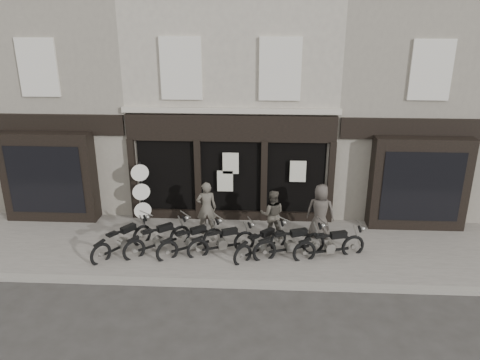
{
  "coord_description": "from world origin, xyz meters",
  "views": [
    {
      "loc": [
        1.13,
        -12.35,
        7.22
      ],
      "look_at": [
        0.38,
        1.6,
        2.09
      ],
      "focal_mm": 35.0,
      "sensor_mm": 36.0,
      "label": 1
    }
  ],
  "objects_px": {
    "man_centre": "(272,214)",
    "motorcycle_0": "(123,242)",
    "man_left": "(206,208)",
    "motorcycle_1": "(158,241)",
    "motorcycle_5": "(290,245)",
    "motorcycle_3": "(222,243)",
    "motorcycle_6": "(330,247)",
    "motorcycle_2": "(191,243)",
    "motorcycle_4": "(262,245)",
    "advert_sign_post": "(142,197)",
    "man_right": "(320,212)"
  },
  "relations": [
    {
      "from": "motorcycle_3",
      "to": "man_left",
      "type": "bearing_deg",
      "value": 93.12
    },
    {
      "from": "motorcycle_6",
      "to": "man_centre",
      "type": "relative_size",
      "value": 1.38
    },
    {
      "from": "man_centre",
      "to": "motorcycle_4",
      "type": "bearing_deg",
      "value": 75.17
    },
    {
      "from": "motorcycle_0",
      "to": "motorcycle_3",
      "type": "height_order",
      "value": "motorcycle_0"
    },
    {
      "from": "man_centre",
      "to": "motorcycle_0",
      "type": "bearing_deg",
      "value": 15.88
    },
    {
      "from": "motorcycle_0",
      "to": "man_left",
      "type": "xyz_separation_m",
      "value": [
        2.44,
        1.42,
        0.59
      ]
    },
    {
      "from": "motorcycle_5",
      "to": "man_centre",
      "type": "relative_size",
      "value": 1.38
    },
    {
      "from": "man_left",
      "to": "man_centre",
      "type": "distance_m",
      "value": 2.18
    },
    {
      "from": "motorcycle_0",
      "to": "motorcycle_1",
      "type": "xyz_separation_m",
      "value": [
        1.08,
        0.15,
        0.0
      ]
    },
    {
      "from": "motorcycle_0",
      "to": "advert_sign_post",
      "type": "xyz_separation_m",
      "value": [
        0.17,
        1.89,
        0.75
      ]
    },
    {
      "from": "motorcycle_2",
      "to": "man_centre",
      "type": "height_order",
      "value": "man_centre"
    },
    {
      "from": "motorcycle_2",
      "to": "motorcycle_5",
      "type": "distance_m",
      "value": 3.04
    },
    {
      "from": "motorcycle_3",
      "to": "man_centre",
      "type": "height_order",
      "value": "man_centre"
    },
    {
      "from": "motorcycle_1",
      "to": "motorcycle_5",
      "type": "bearing_deg",
      "value": -40.67
    },
    {
      "from": "motorcycle_2",
      "to": "motorcycle_4",
      "type": "bearing_deg",
      "value": -35.55
    },
    {
      "from": "motorcycle_5",
      "to": "motorcycle_3",
      "type": "bearing_deg",
      "value": 157.0
    },
    {
      "from": "man_right",
      "to": "motorcycle_5",
      "type": "bearing_deg",
      "value": 62.47
    },
    {
      "from": "man_left",
      "to": "man_right",
      "type": "height_order",
      "value": "man_right"
    },
    {
      "from": "motorcycle_3",
      "to": "motorcycle_4",
      "type": "height_order",
      "value": "motorcycle_3"
    },
    {
      "from": "advert_sign_post",
      "to": "motorcycle_1",
      "type": "bearing_deg",
      "value": -83.95
    },
    {
      "from": "motorcycle_2",
      "to": "motorcycle_6",
      "type": "distance_m",
      "value": 4.24
    },
    {
      "from": "motorcycle_4",
      "to": "man_left",
      "type": "bearing_deg",
      "value": 100.01
    },
    {
      "from": "motorcycle_6",
      "to": "advert_sign_post",
      "type": "height_order",
      "value": "advert_sign_post"
    },
    {
      "from": "motorcycle_5",
      "to": "motorcycle_6",
      "type": "bearing_deg",
      "value": -22.36
    },
    {
      "from": "motorcycle_3",
      "to": "motorcycle_5",
      "type": "bearing_deg",
      "value": -25.23
    },
    {
      "from": "man_right",
      "to": "motorcycle_3",
      "type": "bearing_deg",
      "value": 32.1
    },
    {
      "from": "man_left",
      "to": "motorcycle_3",
      "type": "bearing_deg",
      "value": 107.43
    },
    {
      "from": "motorcycle_0",
      "to": "motorcycle_1",
      "type": "distance_m",
      "value": 1.09
    },
    {
      "from": "motorcycle_1",
      "to": "man_centre",
      "type": "height_order",
      "value": "man_centre"
    },
    {
      "from": "motorcycle_4",
      "to": "advert_sign_post",
      "type": "height_order",
      "value": "advert_sign_post"
    },
    {
      "from": "motorcycle_2",
      "to": "advert_sign_post",
      "type": "relative_size",
      "value": 0.82
    },
    {
      "from": "motorcycle_1",
      "to": "motorcycle_2",
      "type": "xyz_separation_m",
      "value": [
        1.04,
        -0.07,
        -0.0
      ]
    },
    {
      "from": "man_centre",
      "to": "motorcycle_1",
      "type": "bearing_deg",
      "value": 17.99
    },
    {
      "from": "motorcycle_0",
      "to": "motorcycle_5",
      "type": "height_order",
      "value": "motorcycle_5"
    },
    {
      "from": "motorcycle_0",
      "to": "man_centre",
      "type": "distance_m",
      "value": 4.8
    },
    {
      "from": "motorcycle_1",
      "to": "man_left",
      "type": "bearing_deg",
      "value": 3.52
    },
    {
      "from": "advert_sign_post",
      "to": "man_left",
      "type": "bearing_deg",
      "value": -33.29
    },
    {
      "from": "motorcycle_3",
      "to": "advert_sign_post",
      "type": "height_order",
      "value": "advert_sign_post"
    },
    {
      "from": "motorcycle_6",
      "to": "man_centre",
      "type": "bearing_deg",
      "value": 128.18
    },
    {
      "from": "motorcycle_5",
      "to": "man_right",
      "type": "distance_m",
      "value": 1.71
    },
    {
      "from": "motorcycle_0",
      "to": "motorcycle_1",
      "type": "relative_size",
      "value": 1.02
    },
    {
      "from": "man_left",
      "to": "man_right",
      "type": "xyz_separation_m",
      "value": [
        3.73,
        -0.11,
        0.01
      ]
    },
    {
      "from": "motorcycle_3",
      "to": "motorcycle_6",
      "type": "distance_m",
      "value": 3.28
    },
    {
      "from": "motorcycle_6",
      "to": "advert_sign_post",
      "type": "bearing_deg",
      "value": 146.32
    },
    {
      "from": "motorcycle_6",
      "to": "advert_sign_post",
      "type": "distance_m",
      "value": 6.5
    },
    {
      "from": "motorcycle_3",
      "to": "motorcycle_4",
      "type": "distance_m",
      "value": 1.21
    },
    {
      "from": "advert_sign_post",
      "to": "man_right",
      "type": "bearing_deg",
      "value": -26.98
    },
    {
      "from": "motorcycle_2",
      "to": "motorcycle_4",
      "type": "distance_m",
      "value": 2.17
    },
    {
      "from": "motorcycle_4",
      "to": "motorcycle_5",
      "type": "distance_m",
      "value": 0.88
    },
    {
      "from": "motorcycle_0",
      "to": "motorcycle_6",
      "type": "distance_m",
      "value": 6.36
    }
  ]
}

